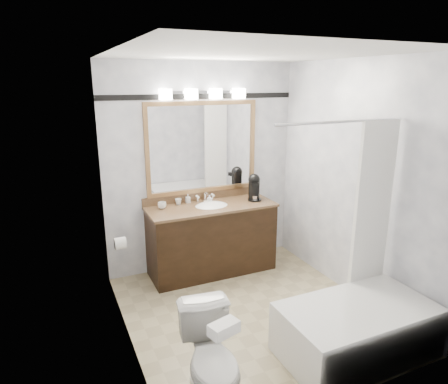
{
  "coord_description": "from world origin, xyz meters",
  "views": [
    {
      "loc": [
        -1.72,
        -3.16,
        2.27
      ],
      "look_at": [
        -0.14,
        0.35,
        1.2
      ],
      "focal_mm": 32.0,
      "sensor_mm": 36.0,
      "label": 1
    }
  ],
  "objects": [
    {
      "name": "vanity_light_bar",
      "position": [
        0.0,
        1.23,
        2.13
      ],
      "size": [
        1.02,
        0.14,
        0.12
      ],
      "color": "silver",
      "rests_on": "room"
    },
    {
      "name": "coffee_maker",
      "position": [
        0.58,
        1.03,
        1.02
      ],
      "size": [
        0.18,
        0.21,
        0.32
      ],
      "rotation": [
        0.0,
        0.0,
        -0.34
      ],
      "color": "black",
      "rests_on": "vanity"
    },
    {
      "name": "cup_right",
      "position": [
        -0.35,
        1.21,
        0.89
      ],
      "size": [
        0.1,
        0.1,
        0.07
      ],
      "primitive_type": "imported",
      "rotation": [
        0.0,
        0.0,
        -0.36
      ],
      "color": "white",
      "rests_on": "vanity"
    },
    {
      "name": "soap_bottle_a",
      "position": [
        -0.22,
        1.23,
        0.9
      ],
      "size": [
        0.05,
        0.05,
        0.11
      ],
      "primitive_type": "imported",
      "rotation": [
        0.0,
        0.0,
        0.09
      ],
      "color": "white",
      "rests_on": "vanity"
    },
    {
      "name": "soap_bottle_b",
      "position": [
        0.03,
        1.15,
        0.89
      ],
      "size": [
        0.09,
        0.09,
        0.09
      ],
      "primitive_type": "imported",
      "rotation": [
        0.0,
        0.0,
        -0.36
      ],
      "color": "white",
      "rests_on": "vanity"
    },
    {
      "name": "cup_left",
      "position": [
        -0.56,
        1.14,
        0.89
      ],
      "size": [
        0.12,
        0.12,
        0.08
      ],
      "primitive_type": "imported",
      "rotation": [
        0.0,
        0.0,
        0.31
      ],
      "color": "white",
      "rests_on": "vanity"
    },
    {
      "name": "room",
      "position": [
        0.0,
        0.0,
        1.25
      ],
      "size": [
        2.42,
        2.62,
        2.52
      ],
      "color": "tan",
      "rests_on": "ground"
    },
    {
      "name": "tp_roll",
      "position": [
        -1.14,
        0.66,
        0.7
      ],
      "size": [
        0.11,
        0.12,
        0.12
      ],
      "primitive_type": "cylinder",
      "rotation": [
        0.0,
        1.57,
        0.0
      ],
      "color": "white",
      "rests_on": "room"
    },
    {
      "name": "accent_stripe",
      "position": [
        0.0,
        1.29,
        2.1
      ],
      "size": [
        2.4,
        0.01,
        0.06
      ],
      "primitive_type": "cube",
      "color": "black",
      "rests_on": "room"
    },
    {
      "name": "bathtub",
      "position": [
        0.55,
        -0.9,
        0.28
      ],
      "size": [
        1.3,
        0.75,
        1.96
      ],
      "color": "white",
      "rests_on": "ground"
    },
    {
      "name": "soap_bar",
      "position": [
        -0.01,
        1.13,
        0.86
      ],
      "size": [
        0.08,
        0.06,
        0.02
      ],
      "primitive_type": "cube",
      "rotation": [
        0.0,
        0.0,
        -0.15
      ],
      "color": "beige",
      "rests_on": "vanity"
    },
    {
      "name": "mirror",
      "position": [
        0.0,
        1.28,
        1.5
      ],
      "size": [
        1.4,
        0.04,
        1.1
      ],
      "color": "#A87B4C",
      "rests_on": "room"
    },
    {
      "name": "vanity",
      "position": [
        0.0,
        1.02,
        0.44
      ],
      "size": [
        1.53,
        0.58,
        0.97
      ],
      "color": "black",
      "rests_on": "ground"
    },
    {
      "name": "tissue_box",
      "position": [
        -0.8,
        -1.12,
        0.74
      ],
      "size": [
        0.22,
        0.16,
        0.08
      ],
      "primitive_type": "cube",
      "rotation": [
        0.0,
        0.0,
        0.28
      ],
      "color": "white",
      "rests_on": "toilet"
    },
    {
      "name": "toilet",
      "position": [
        -0.8,
        -0.92,
        0.35
      ],
      "size": [
        0.48,
        0.73,
        0.7
      ],
      "primitive_type": "imported",
      "rotation": [
        0.0,
        0.0,
        -0.14
      ],
      "color": "white",
      "rests_on": "ground"
    }
  ]
}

